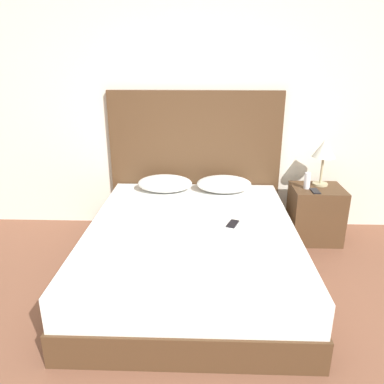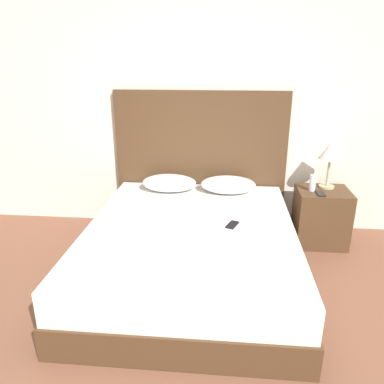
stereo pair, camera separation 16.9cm
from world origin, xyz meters
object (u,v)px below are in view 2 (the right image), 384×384
(nightstand, at_px, (321,217))
(table_lamp, at_px, (331,152))
(phone_on_bed, at_px, (232,225))
(phone_on_nightstand, at_px, (320,193))
(bed, at_px, (191,252))

(nightstand, height_order, table_lamp, table_lamp)
(table_lamp, bearing_deg, phone_on_bed, -138.98)
(table_lamp, distance_m, phone_on_nightstand, 0.41)
(table_lamp, bearing_deg, bed, -146.64)
(bed, relative_size, table_lamp, 4.48)
(bed, relative_size, nightstand, 3.72)
(bed, xyz_separation_m, nightstand, (1.23, 0.75, 0.04))
(phone_on_bed, relative_size, table_lamp, 0.35)
(phone_on_bed, distance_m, phone_on_nightstand, 1.04)
(bed, height_order, phone_on_nightstand, phone_on_nightstand)
(nightstand, bearing_deg, bed, -148.64)
(table_lamp, bearing_deg, phone_on_nightstand, -117.59)
(phone_on_bed, bearing_deg, table_lamp, 41.02)
(nightstand, relative_size, table_lamp, 1.20)
(bed, relative_size, phone_on_bed, 12.65)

